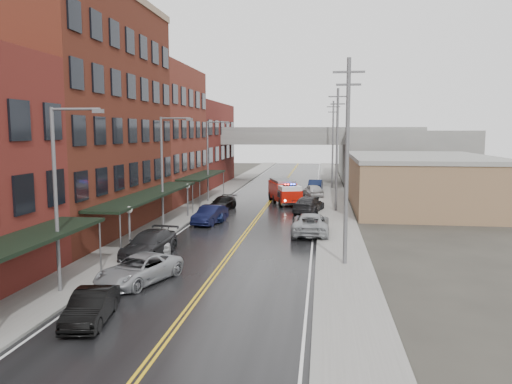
{
  "coord_description": "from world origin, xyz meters",
  "views": [
    {
      "loc": [
        5.78,
        -14.1,
        7.86
      ],
      "look_at": [
        0.51,
        25.63,
        3.0
      ],
      "focal_mm": 35.0,
      "sensor_mm": 36.0,
      "label": 1
    }
  ],
  "objects": [
    {
      "name": "parked_car_right_2",
      "position": [
        4.75,
        46.2,
        0.78
      ],
      "size": [
        2.96,
        4.87,
        1.55
      ],
      "primitive_type": "imported",
      "rotation": [
        0.0,
        0.0,
        3.41
      ],
      "color": "#B2B2B2",
      "rests_on": "ground"
    },
    {
      "name": "sidewalk_right",
      "position": [
        7.3,
        30.0,
        0.07
      ],
      "size": [
        3.0,
        160.0,
        0.15
      ],
      "primitive_type": "cube",
      "color": "slate",
      "rests_on": "ground"
    },
    {
      "name": "parked_car_left_3",
      "position": [
        -5.0,
        15.7,
        0.78
      ],
      "size": [
        2.74,
        5.59,
        1.57
      ],
      "primitive_type": "imported",
      "rotation": [
        0.0,
        0.0,
        -0.1
      ],
      "color": "black",
      "rests_on": "ground"
    },
    {
      "name": "overpass",
      "position": [
        0.0,
        62.0,
        5.99
      ],
      "size": [
        40.0,
        10.0,
        7.5
      ],
      "color": "slate",
      "rests_on": "ground"
    },
    {
      "name": "parked_car_right_1",
      "position": [
        4.55,
        34.2,
        0.79
      ],
      "size": [
        3.34,
        5.82,
        1.59
      ],
      "primitive_type": "imported",
      "rotation": [
        0.0,
        0.0,
        2.93
      ],
      "color": "black",
      "rests_on": "ground"
    },
    {
      "name": "parked_car_left_6",
      "position": [
        -4.02,
        28.8,
        0.67
      ],
      "size": [
        3.2,
        5.16,
        1.33
      ],
      "primitive_type": "imported",
      "rotation": [
        0.0,
        0.0,
        0.22
      ],
      "color": "#14204C",
      "rests_on": "ground"
    },
    {
      "name": "tan_building",
      "position": [
        16.0,
        40.0,
        2.5
      ],
      "size": [
        14.0,
        22.0,
        5.0
      ],
      "primitive_type": "cube",
      "color": "#906D4D",
      "rests_on": "ground"
    },
    {
      "name": "street_lamp_1",
      "position": [
        -6.55,
        24.0,
        5.19
      ],
      "size": [
        2.64,
        0.22,
        9.0
      ],
      "color": "#59595B",
      "rests_on": "ground"
    },
    {
      "name": "parked_car_right_3",
      "position": [
        5.0,
        51.7,
        0.81
      ],
      "size": [
        1.95,
        5.01,
        1.62
      ],
      "primitive_type": "imported",
      "rotation": [
        0.0,
        0.0,
        3.09
      ],
      "color": "#0E1733",
      "rests_on": "ground"
    },
    {
      "name": "sidewalk_left",
      "position": [
        -7.3,
        30.0,
        0.07
      ],
      "size": [
        3.0,
        160.0,
        0.15
      ],
      "primitive_type": "cube",
      "color": "slate",
      "rests_on": "ground"
    },
    {
      "name": "awning_1",
      "position": [
        -7.49,
        23.0,
        2.99
      ],
      "size": [
        2.6,
        18.0,
        3.09
      ],
      "color": "black",
      "rests_on": "ground"
    },
    {
      "name": "globe_lamp_1",
      "position": [
        -6.4,
        16.0,
        2.31
      ],
      "size": [
        0.44,
        0.44,
        3.12
      ],
      "color": "#59595B",
      "rests_on": "ground"
    },
    {
      "name": "awning_2",
      "position": [
        -7.49,
        40.5,
        2.99
      ],
      "size": [
        2.6,
        13.0,
        3.09
      ],
      "color": "black",
      "rests_on": "ground"
    },
    {
      "name": "parked_car_left_2",
      "position": [
        -3.6,
        10.2,
        0.72
      ],
      "size": [
        3.97,
        5.66,
        1.44
      ],
      "primitive_type": "imported",
      "rotation": [
        0.0,
        0.0,
        -0.34
      ],
      "color": "gray",
      "rests_on": "ground"
    },
    {
      "name": "curb_right",
      "position": [
        5.65,
        30.0,
        0.07
      ],
      "size": [
        0.3,
        160.0,
        0.15
      ],
      "primitive_type": "cube",
      "color": "gray",
      "rests_on": "ground"
    },
    {
      "name": "parked_car_left_7",
      "position": [
        -4.13,
        34.8,
        0.67
      ],
      "size": [
        2.56,
        4.87,
        1.35
      ],
      "primitive_type": "imported",
      "rotation": [
        0.0,
        0.0,
        -0.15
      ],
      "color": "black",
      "rests_on": "ground"
    },
    {
      "name": "utility_pole_0",
      "position": [
        7.2,
        15.0,
        6.31
      ],
      "size": [
        1.8,
        0.24,
        12.0
      ],
      "color": "#59595B",
      "rests_on": "ground"
    },
    {
      "name": "brick_building_b",
      "position": [
        -13.3,
        23.0,
        9.0
      ],
      "size": [
        9.0,
        20.0,
        18.0
      ],
      "primitive_type": "cube",
      "color": "#501D15",
      "rests_on": "ground"
    },
    {
      "name": "street_lamp_2",
      "position": [
        -6.55,
        40.0,
        5.19
      ],
      "size": [
        2.64,
        0.22,
        9.0
      ],
      "color": "#59595B",
      "rests_on": "ground"
    },
    {
      "name": "brick_building_far",
      "position": [
        -13.3,
        58.0,
        6.0
      ],
      "size": [
        9.0,
        20.0,
        12.0
      ],
      "primitive_type": "cube",
      "color": "maroon",
      "rests_on": "ground"
    },
    {
      "name": "curb_left",
      "position": [
        -5.65,
        30.0,
        0.07
      ],
      "size": [
        0.3,
        160.0,
        0.15
      ],
      "primitive_type": "cube",
      "color": "gray",
      "rests_on": "ground"
    },
    {
      "name": "utility_pole_1",
      "position": [
        7.2,
        35.0,
        6.31
      ],
      "size": [
        1.8,
        0.24,
        12.0
      ],
      "color": "#59595B",
      "rests_on": "ground"
    },
    {
      "name": "fire_truck",
      "position": [
        1.77,
        39.95,
        1.4
      ],
      "size": [
        4.4,
        7.4,
        2.58
      ],
      "rotation": [
        0.0,
        0.0,
        0.3
      ],
      "color": "#B61308",
      "rests_on": "ground"
    },
    {
      "name": "globe_lamp_2",
      "position": [
        -6.4,
        30.0,
        2.31
      ],
      "size": [
        0.44,
        0.44,
        3.12
      ],
      "color": "#59595B",
      "rests_on": "ground"
    },
    {
      "name": "parked_car_left_4",
      "position": [
        -4.94,
        17.35,
        0.71
      ],
      "size": [
        2.69,
        4.46,
        1.42
      ],
      "primitive_type": "imported",
      "rotation": [
        0.0,
        0.0,
        0.26
      ],
      "color": "silver",
      "rests_on": "ground"
    },
    {
      "name": "parked_car_right_0",
      "position": [
        5.0,
        23.8,
        0.83
      ],
      "size": [
        2.81,
        6.01,
        1.66
      ],
      "primitive_type": "imported",
      "rotation": [
        0.0,
        0.0,
        3.13
      ],
      "color": "#919498",
      "rests_on": "ground"
    },
    {
      "name": "parked_car_left_1",
      "position": [
        -3.6,
        4.7,
        0.67
      ],
      "size": [
        2.05,
        4.27,
        1.35
      ],
      "primitive_type": "imported",
      "rotation": [
        0.0,
        0.0,
        0.16
      ],
      "color": "black",
      "rests_on": "ground"
    },
    {
      "name": "brick_building_c",
      "position": [
        -13.3,
        40.5,
        7.5
      ],
      "size": [
        9.0,
        15.0,
        15.0
      ],
      "primitive_type": "cube",
      "color": "maroon",
      "rests_on": "ground"
    },
    {
      "name": "right_far_block",
      "position": [
        18.0,
        70.0,
        4.0
      ],
      "size": [
        18.0,
        30.0,
        8.0
      ],
      "primitive_type": "cube",
      "color": "slate",
      "rests_on": "ground"
    },
    {
      "name": "utility_pole_2",
      "position": [
        7.2,
        55.0,
        6.31
      ],
      "size": [
        1.8,
        0.24,
        12.0
      ],
      "color": "#59595B",
      "rests_on": "ground"
    },
    {
      "name": "parked_car_left_5",
      "position": [
        -3.66,
        27.2,
        0.78
      ],
      "size": [
        2.47,
        4.95,
        1.56
      ],
      "primitive_type": "imported",
      "rotation": [
        0.0,
        0.0,
        -0.18
      ],
      "color": "black",
      "rests_on": "ground"
    },
    {
      "name": "street_lamp_0",
      "position": [
        -6.55,
        8.0,
        5.19
      ],
      "size": [
        2.64,
        0.22,
        9.0
      ],
      "color": "#59595B",
      "rests_on": "ground"
    },
    {
      "name": "road",
      "position": [
        0.0,
        30.0,
        0.01
      ],
      "size": [
        11.0,
        160.0,
        0.02
      ],
      "primitive_type": "cube",
      "color": "black",
      "rests_on": "ground"
    }
  ]
}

